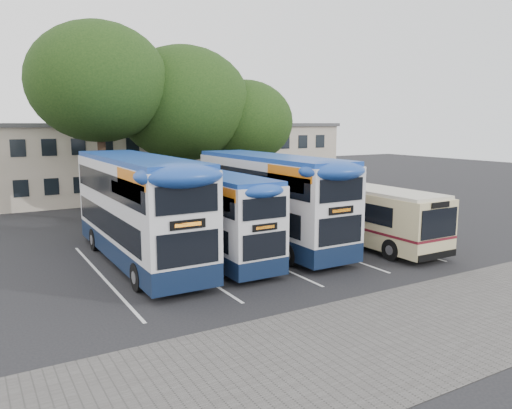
{
  "coord_description": "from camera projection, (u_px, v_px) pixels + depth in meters",
  "views": [
    {
      "loc": [
        -15.2,
        -15.01,
        6.19
      ],
      "look_at": [
        -3.52,
        5.0,
        2.41
      ],
      "focal_mm": 35.0,
      "sensor_mm": 36.0,
      "label": 1
    }
  ],
  "objects": [
    {
      "name": "depot_building",
      "position": [
        165.0,
        158.0,
        43.85
      ],
      "size": [
        32.4,
        8.4,
        6.2
      ],
      "color": "#AEA28C",
      "rests_on": "ground"
    },
    {
      "name": "bay_lines",
      "position": [
        252.0,
        255.0,
        23.75
      ],
      "size": [
        14.12,
        11.0,
        0.01
      ],
      "color": "silver",
      "rests_on": "ground"
    },
    {
      "name": "bus_single",
      "position": [
        359.0,
        210.0,
        26.0
      ],
      "size": [
        2.55,
        10.02,
        2.99
      ],
      "color": "#CABB86",
      "rests_on": "ground"
    },
    {
      "name": "ground",
      "position": [
        386.0,
        269.0,
        21.35
      ],
      "size": [
        120.0,
        120.0,
        0.0
      ],
      "primitive_type": "plane",
      "color": "black",
      "rests_on": "ground"
    },
    {
      "name": "lamp_post",
      "position": [
        264.0,
        137.0,
        40.54
      ],
      "size": [
        0.25,
        1.05,
        9.06
      ],
      "color": "gray",
      "rests_on": "ground"
    },
    {
      "name": "tree_left",
      "position": [
        98.0,
        82.0,
        30.72
      ],
      "size": [
        8.65,
        8.65,
        12.37
      ],
      "color": "black",
      "rests_on": "ground"
    },
    {
      "name": "bus_dd_right",
      "position": [
        269.0,
        196.0,
        25.12
      ],
      "size": [
        2.68,
        11.07,
        4.61
      ],
      "color": "#0F1C37",
      "rests_on": "ground"
    },
    {
      "name": "tree_right",
      "position": [
        244.0,
        122.0,
        36.43
      ],
      "size": [
        7.08,
        7.08,
        9.31
      ],
      "color": "black",
      "rests_on": "ground"
    },
    {
      "name": "tree_mid",
      "position": [
        183.0,
        104.0,
        34.56
      ],
      "size": [
        9.29,
        9.29,
        11.47
      ],
      "color": "black",
      "rests_on": "ground"
    },
    {
      "name": "bus_dd_left",
      "position": [
        138.0,
        205.0,
        22.02
      ],
      "size": [
        2.77,
        11.43,
        4.76
      ],
      "color": "#0F1C37",
      "rests_on": "ground"
    },
    {
      "name": "bus_dd_mid",
      "position": [
        211.0,
        211.0,
        22.98
      ],
      "size": [
        2.31,
        9.53,
        3.97
      ],
      "color": "#0F1C37",
      "rests_on": "ground"
    },
    {
      "name": "paving_strip",
      "position": [
        453.0,
        317.0,
        16.09
      ],
      "size": [
        40.0,
        6.0,
        0.01
      ],
      "primitive_type": "cube",
      "color": "#595654",
      "rests_on": "ground"
    }
  ]
}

